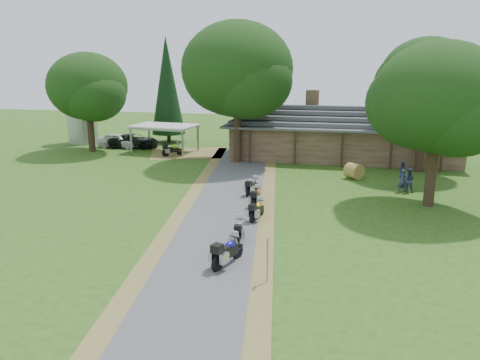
% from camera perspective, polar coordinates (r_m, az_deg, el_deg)
% --- Properties ---
extents(ground, '(120.00, 120.00, 0.00)m').
position_cam_1_polar(ground, '(23.10, -3.56, -7.84)').
color(ground, '#2D4D15').
rests_on(ground, ground).
extents(driveway, '(51.95, 51.95, 0.00)m').
position_cam_1_polar(driveway, '(26.84, -2.23, -4.67)').
color(driveway, '#4F4F52').
rests_on(driveway, ground).
extents(lodge, '(21.40, 9.40, 4.90)m').
position_cam_1_polar(lodge, '(45.01, 12.43, 5.80)').
color(lodge, brown).
rests_on(lodge, ground).
extents(silo, '(3.44, 3.44, 6.65)m').
position_cam_1_polar(silo, '(55.23, -18.75, 7.75)').
color(silo, gray).
rests_on(silo, ground).
extents(carport, '(6.67, 4.85, 2.70)m').
position_cam_1_polar(carport, '(47.52, -9.14, 5.02)').
color(carport, silver).
rests_on(carport, ground).
extents(car_white_sedan, '(2.67, 5.86, 1.92)m').
position_cam_1_polar(car_white_sedan, '(51.08, -14.61, 4.92)').
color(car_white_sedan, white).
rests_on(car_white_sedan, ground).
extents(car_dark_suv, '(2.73, 5.80, 2.17)m').
position_cam_1_polar(car_dark_suv, '(50.65, -12.81, 5.09)').
color(car_dark_suv, black).
rests_on(car_dark_suv, ground).
extents(motorcycle_row_a, '(1.30, 2.11, 1.37)m').
position_cam_1_polar(motorcycle_row_a, '(20.60, -1.51, -8.53)').
color(motorcycle_row_a, navy).
rests_on(motorcycle_row_a, ground).
extents(motorcycle_row_b, '(0.79, 1.79, 1.19)m').
position_cam_1_polar(motorcycle_row_b, '(23.32, -0.11, -6.03)').
color(motorcycle_row_b, '#929398').
rests_on(motorcycle_row_b, ground).
extents(motorcycle_row_c, '(0.89, 1.84, 1.20)m').
position_cam_1_polar(motorcycle_row_c, '(26.50, 2.08, -3.55)').
color(motorcycle_row_c, '#E8A10E').
rests_on(motorcycle_row_c, ground).
extents(motorcycle_row_d, '(0.62, 1.81, 1.23)m').
position_cam_1_polar(motorcycle_row_d, '(28.98, 1.97, -1.98)').
color(motorcycle_row_d, '#D9410F').
rests_on(motorcycle_row_d, ground).
extents(motorcycle_row_e, '(0.89, 1.82, 1.19)m').
position_cam_1_polar(motorcycle_row_e, '(31.55, 1.52, -0.69)').
color(motorcycle_row_e, black).
rests_on(motorcycle_row_e, ground).
extents(motorcycle_carport_a, '(1.81, 1.77, 1.30)m').
position_cam_1_polar(motorcycle_carport_a, '(45.36, -8.23, 3.74)').
color(motorcycle_carport_a, gold).
rests_on(motorcycle_carport_a, ground).
extents(person_a, '(0.56, 0.42, 1.87)m').
position_cam_1_polar(person_a, '(33.99, 19.19, 0.18)').
color(person_a, '#333A5C').
rests_on(person_a, ground).
extents(person_b, '(0.62, 0.49, 1.95)m').
position_cam_1_polar(person_b, '(34.03, 19.89, 0.21)').
color(person_b, '#333A5C').
rests_on(person_b, ground).
extents(person_c, '(0.52, 0.67, 2.20)m').
position_cam_1_polar(person_c, '(35.22, 19.19, 0.92)').
color(person_c, '#333A5C').
rests_on(person_c, ground).
extents(hay_bale, '(1.61, 1.62, 1.19)m').
position_cam_1_polar(hay_bale, '(36.91, 13.72, 1.06)').
color(hay_bale, olive).
rests_on(hay_bale, ground).
extents(sign_post, '(0.34, 0.06, 1.87)m').
position_cam_1_polar(sign_post, '(18.98, 3.35, -9.77)').
color(sign_post, gray).
rests_on(sign_post, ground).
extents(oak_lodge_left, '(9.65, 9.65, 13.17)m').
position_cam_1_polar(oak_lodge_left, '(41.29, -0.34, 11.19)').
color(oak_lodge_left, '#14330F').
rests_on(oak_lodge_left, ground).
extents(oak_lodge_right, '(7.24, 7.24, 12.28)m').
position_cam_1_polar(oak_lodge_right, '(40.31, 21.64, 9.52)').
color(oak_lodge_right, '#14330F').
rests_on(oak_lodge_right, ground).
extents(oak_driveway, '(7.77, 7.77, 10.78)m').
position_cam_1_polar(oak_driveway, '(30.43, 22.84, 6.87)').
color(oak_driveway, '#14330F').
rests_on(oak_driveway, ground).
extents(oak_silo, '(7.76, 7.76, 10.44)m').
position_cam_1_polar(oak_silo, '(49.10, -17.99, 9.36)').
color(oak_silo, '#14330F').
rests_on(oak_silo, ground).
extents(cedar_near, '(3.42, 3.42, 12.56)m').
position_cam_1_polar(cedar_near, '(47.40, 1.27, 11.16)').
color(cedar_near, black).
rests_on(cedar_near, ground).
extents(cedar_far, '(3.70, 3.70, 11.61)m').
position_cam_1_polar(cedar_far, '(53.08, -8.87, 10.79)').
color(cedar_far, black).
rests_on(cedar_far, ground).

